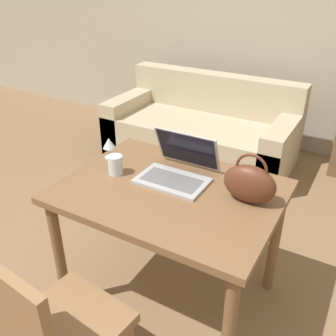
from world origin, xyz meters
TOP-DOWN VIEW (x-y plane):
  - wall_back at (0.00, 3.28)m, footprint 10.00×0.06m
  - dining_table at (-0.09, 0.72)m, footprint 1.14×0.85m
  - chair at (-0.18, -0.09)m, footprint 0.49×0.49m
  - couch at (-0.76, 2.57)m, footprint 1.89×0.89m
  - laptop at (-0.12, 0.87)m, footprint 0.38×0.34m
  - drinking_glass at (-0.44, 0.71)m, footprint 0.08×0.08m
  - wine_glass at (-0.59, 0.86)m, footprint 0.08×0.08m
  - handbag at (0.30, 0.81)m, footprint 0.26×0.12m

SIDE VIEW (x-z plane):
  - couch at x=-0.76m, z-range -0.13..0.69m
  - chair at x=-0.18m, z-range 0.06..0.97m
  - dining_table at x=-0.09m, z-range 0.28..1.05m
  - drinking_glass at x=-0.44m, z-range 0.77..0.88m
  - laptop at x=-0.12m, z-range 0.71..0.95m
  - wine_glass at x=-0.59m, z-range 0.80..0.92m
  - handbag at x=0.30m, z-range 0.74..1.01m
  - wall_back at x=0.00m, z-range 0.00..2.70m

